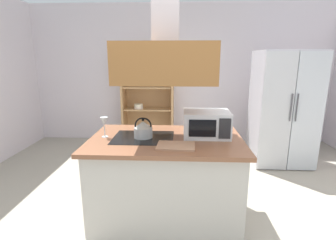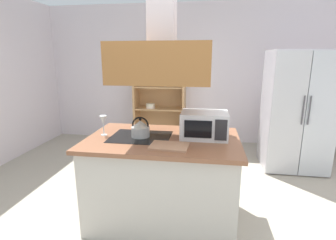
# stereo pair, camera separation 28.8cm
# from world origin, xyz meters

# --- Properties ---
(ground_plane) EXTENTS (7.80, 7.80, 0.00)m
(ground_plane) POSITION_xyz_m (0.00, 0.00, 0.00)
(ground_plane) COLOR #A29A89
(wall_back) EXTENTS (6.00, 0.12, 2.70)m
(wall_back) POSITION_xyz_m (0.00, 3.00, 1.35)
(wall_back) COLOR silver
(wall_back) RESTS_ON ground
(kitchen_island) EXTENTS (1.52, 0.99, 0.90)m
(kitchen_island) POSITION_xyz_m (-0.14, 0.21, 0.45)
(kitchen_island) COLOR beige
(kitchen_island) RESTS_ON ground
(range_hood) EXTENTS (0.90, 0.70, 1.25)m
(range_hood) POSITION_xyz_m (-0.14, 0.21, 1.75)
(range_hood) COLOR #955F2F
(refrigerator) EXTENTS (0.90, 0.77, 1.79)m
(refrigerator) POSITION_xyz_m (1.63, 1.84, 0.90)
(refrigerator) COLOR #B5B2BB
(refrigerator) RESTS_ON ground
(dish_cabinet) EXTENTS (1.01, 0.40, 1.73)m
(dish_cabinet) POSITION_xyz_m (-0.64, 2.78, 0.76)
(dish_cabinet) COLOR tan
(dish_cabinet) RESTS_ON ground
(kettle) EXTENTS (0.18, 0.18, 0.21)m
(kettle) POSITION_xyz_m (-0.37, 0.21, 0.99)
(kettle) COLOR #B5B9BA
(kettle) RESTS_ON kitchen_island
(cutting_board) EXTENTS (0.35, 0.26, 0.02)m
(cutting_board) POSITION_xyz_m (-0.04, -0.05, 0.91)
(cutting_board) COLOR tan
(cutting_board) RESTS_ON kitchen_island
(microwave) EXTENTS (0.46, 0.35, 0.26)m
(microwave) POSITION_xyz_m (0.27, 0.29, 1.03)
(microwave) COLOR silver
(microwave) RESTS_ON kitchen_island
(wine_glass_on_counter) EXTENTS (0.08, 0.08, 0.21)m
(wine_glass_on_counter) POSITION_xyz_m (-0.76, 0.21, 1.05)
(wine_glass_on_counter) COLOR silver
(wine_glass_on_counter) RESTS_ON kitchen_island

